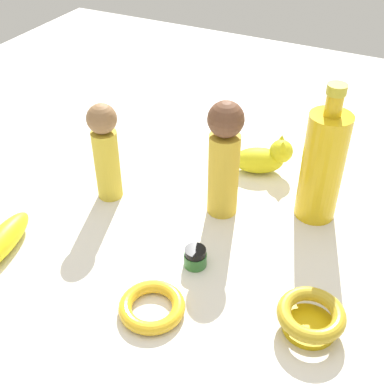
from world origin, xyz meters
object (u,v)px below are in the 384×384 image
Objects in this scene: cat_figurine at (264,157)px; person_figure_adult at (105,150)px; nail_polish_jar at (195,257)px; bottle_tall at (323,165)px; banana at (1,242)px; bowl at (311,317)px; bangle at (152,307)px; person_figure_child at (224,157)px.

person_figure_adult is at bearing 131.18° from cat_figurine.
person_figure_adult is at bearing 67.08° from nail_polish_jar.
banana is (-0.35, 0.47, -0.09)m from bottle_tall.
person_figure_adult is 0.49m from bowl.
banana is 0.31m from bangle.
banana is 0.26m from person_figure_adult.
nail_polish_jar is (0.12, -0.32, -0.01)m from banana.
bottle_tall is 0.60m from banana.
bottle_tall is 0.40m from bangle.
bowl is (-0.15, -0.46, -0.08)m from person_figure_adult.
bottle_tall is at bearing -123.96° from cat_figurine.
person_figure_child reaches higher than banana.
person_figure_child is 0.19m from cat_figurine.
bangle is 0.24m from bowl.
bottle_tall is 0.41m from person_figure_adult.
banana reaches higher than bangle.
nail_polish_jar is at bearing 77.94° from bowl.
person_figure_adult is at bearing 151.28° from banana.
bottle_tall is at bearing -72.06° from person_figure_adult.
bangle is at bearing 176.90° from cat_figurine.
bottle_tall is at bearing -66.89° from person_figure_child.
banana is at bearing 126.94° from bottle_tall.
person_figure_child is 0.33m from bowl.
bangle is at bearing 172.65° from nail_polish_jar.
bangle is (-0.23, -0.23, -0.10)m from person_figure_adult.
banana reaches higher than nail_polish_jar.
bottle_tall is at bearing -32.72° from nail_polish_jar.
bowl is 0.75× the size of cat_figurine.
bottle_tall reaches higher than person_figure_child.
banana is 0.35m from nail_polish_jar.
person_figure_child is 2.29× the size of bowl.
person_figure_child is at bearing -76.09° from person_figure_adult.
bowl reaches higher than bangle.
banana reaches higher than bowl.
cat_figurine is (0.22, -0.25, -0.07)m from person_figure_adult.
banana is at bearing 98.21° from bowl.
bangle is 2.62× the size of nail_polish_jar.
bottle_tall reaches higher than bowl.
nail_polish_jar is (-0.23, 0.15, -0.10)m from bottle_tall.
bowl is at bearing 88.59° from banana.
bowl is (0.08, -0.23, 0.02)m from bangle.
cat_figurine is (0.45, -0.33, 0.01)m from banana.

